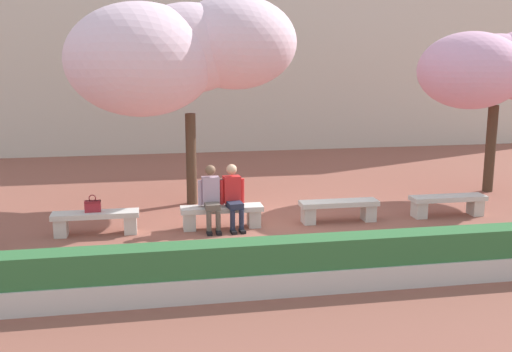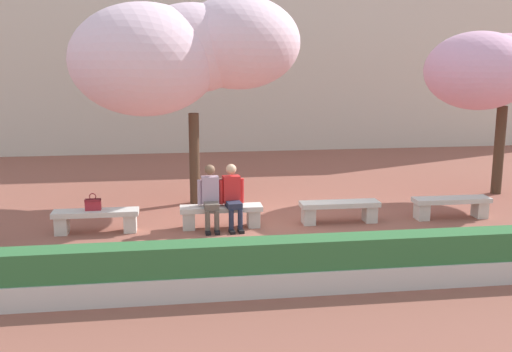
# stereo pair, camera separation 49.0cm
# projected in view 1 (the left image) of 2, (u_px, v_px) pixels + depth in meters

# --- Properties ---
(ground_plane) EXTENTS (100.00, 100.00, 0.00)m
(ground_plane) POSITION_uv_depth(u_px,v_px,m) (281.00, 225.00, 12.28)
(ground_plane) COLOR #8E5142
(building_facade) EXTENTS (28.00, 4.00, 8.94)m
(building_facade) POSITION_uv_depth(u_px,v_px,m) (213.00, 27.00, 22.59)
(building_facade) COLOR beige
(building_facade) RESTS_ON ground
(stone_bench_west_end) EXTENTS (1.65, 0.43, 0.45)m
(stone_bench_west_end) POSITION_uv_depth(u_px,v_px,m) (96.00, 220.00, 11.55)
(stone_bench_west_end) COLOR beige
(stone_bench_west_end) RESTS_ON ground
(stone_bench_near_west) EXTENTS (1.65, 0.43, 0.45)m
(stone_bench_near_west) POSITION_uv_depth(u_px,v_px,m) (222.00, 214.00, 12.00)
(stone_bench_near_west) COLOR beige
(stone_bench_near_west) RESTS_ON ground
(stone_bench_center) EXTENTS (1.65, 0.43, 0.45)m
(stone_bench_center) POSITION_uv_depth(u_px,v_px,m) (339.00, 208.00, 12.44)
(stone_bench_center) COLOR beige
(stone_bench_center) RESTS_ON ground
(stone_bench_near_east) EXTENTS (1.65, 0.43, 0.45)m
(stone_bench_near_east) POSITION_uv_depth(u_px,v_px,m) (448.00, 203.00, 12.88)
(stone_bench_near_east) COLOR beige
(stone_bench_near_east) RESTS_ON ground
(person_seated_left) EXTENTS (0.51, 0.68, 1.29)m
(person_seated_left) POSITION_uv_depth(u_px,v_px,m) (211.00, 195.00, 11.83)
(person_seated_left) COLOR black
(person_seated_left) RESTS_ON ground
(person_seated_right) EXTENTS (0.51, 0.71, 1.29)m
(person_seated_right) POSITION_uv_depth(u_px,v_px,m) (233.00, 194.00, 11.91)
(person_seated_right) COLOR black
(person_seated_right) RESTS_ON ground
(handbag) EXTENTS (0.30, 0.15, 0.34)m
(handbag) POSITION_uv_depth(u_px,v_px,m) (93.00, 205.00, 11.51)
(handbag) COLOR #A3232D
(handbag) RESTS_ON stone_bench_west_end
(cherry_tree_main) EXTENTS (5.19, 3.55, 4.76)m
(cherry_tree_main) POSITION_uv_depth(u_px,v_px,m) (180.00, 52.00, 13.33)
(cherry_tree_main) COLOR #473323
(cherry_tree_main) RESTS_ON ground
(cherry_tree_secondary) EXTENTS (4.05, 2.70, 4.07)m
(cherry_tree_secondary) POSITION_uv_depth(u_px,v_px,m) (499.00, 68.00, 14.54)
(cherry_tree_secondary) COLOR #473323
(cherry_tree_secondary) RESTS_ON ground
(planter_hedge_foreground) EXTENTS (13.82, 0.50, 0.80)m
(planter_hedge_foreground) POSITION_uv_depth(u_px,v_px,m) (334.00, 263.00, 8.86)
(planter_hedge_foreground) COLOR beige
(planter_hedge_foreground) RESTS_ON ground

